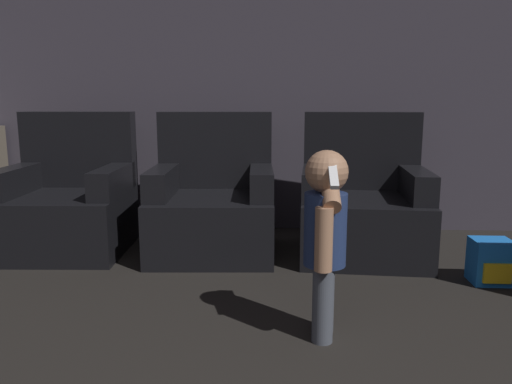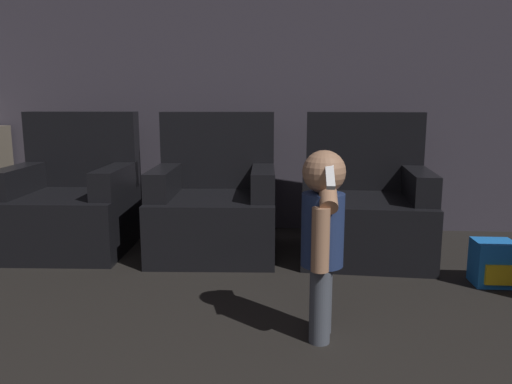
{
  "view_description": "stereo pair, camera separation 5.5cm",
  "coord_description": "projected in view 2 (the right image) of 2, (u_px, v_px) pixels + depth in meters",
  "views": [
    {
      "loc": [
        0.34,
        0.17,
        1.11
      ],
      "look_at": [
        0.2,
        3.06,
        0.58
      ],
      "focal_mm": 35.0,
      "sensor_mm": 36.0,
      "label": 1
    },
    {
      "loc": [
        0.4,
        0.18,
        1.11
      ],
      "look_at": [
        0.2,
        3.06,
        0.58
      ],
      "focal_mm": 35.0,
      "sensor_mm": 36.0,
      "label": 2
    }
  ],
  "objects": [
    {
      "name": "armchair_left",
      "position": [
        72.0,
        204.0,
        3.78
      ],
      "size": [
        0.91,
        0.9,
        1.03
      ],
      "rotation": [
        0.0,
        0.0,
        0.04
      ],
      "color": "black",
      "rests_on": "ground_plane"
    },
    {
      "name": "armchair_middle",
      "position": [
        215.0,
        206.0,
        3.7
      ],
      "size": [
        0.92,
        0.9,
        1.03
      ],
      "rotation": [
        0.0,
        0.0,
        0.05
      ],
      "color": "black",
      "rests_on": "ground_plane"
    },
    {
      "name": "toy_backpack",
      "position": [
        493.0,
        263.0,
        3.04
      ],
      "size": [
        0.23,
        0.22,
        0.27
      ],
      "color": "blue",
      "rests_on": "ground_plane"
    },
    {
      "name": "person_toddler",
      "position": [
        323.0,
        230.0,
        2.28
      ],
      "size": [
        0.2,
        0.35,
        0.89
      ],
      "rotation": [
        0.0,
        0.0,
        -1.71
      ],
      "color": "#474C56",
      "rests_on": "ground_plane"
    },
    {
      "name": "wall_back",
      "position": [
        244.0,
        78.0,
        4.24
      ],
      "size": [
        8.4,
        0.05,
        2.6
      ],
      "color": "#3D3842",
      "rests_on": "ground_plane"
    },
    {
      "name": "armchair_right",
      "position": [
        365.0,
        208.0,
        3.63
      ],
      "size": [
        0.93,
        0.92,
        1.03
      ],
      "rotation": [
        0.0,
        0.0,
        -0.07
      ],
      "color": "black",
      "rests_on": "ground_plane"
    }
  ]
}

